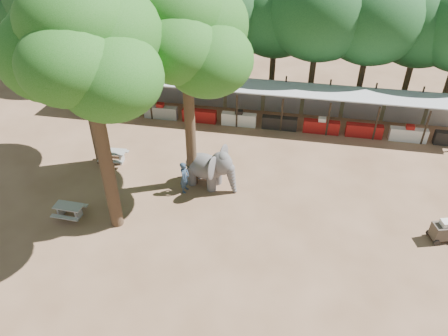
% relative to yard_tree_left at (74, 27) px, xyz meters
% --- Properties ---
extents(ground, '(100.00, 100.00, 0.00)m').
position_rel_yard_tree_left_xyz_m(ground, '(9.13, -7.19, -8.20)').
color(ground, brown).
rests_on(ground, ground).
extents(vendor_stalls, '(28.00, 2.99, 2.80)m').
position_rel_yard_tree_left_xyz_m(vendor_stalls, '(9.13, 6.65, -7.02)').
color(vendor_stalls, '#9FA1A7').
rests_on(vendor_stalls, ground).
extents(yard_tree_left, '(7.10, 6.90, 11.02)m').
position_rel_yard_tree_left_xyz_m(yard_tree_left, '(0.00, 0.00, 0.00)').
color(yard_tree_left, '#332316').
rests_on(yard_tree_left, ground).
extents(yard_tree_center, '(7.10, 6.90, 12.04)m').
position_rel_yard_tree_left_xyz_m(yard_tree_center, '(3.00, -5.00, 1.01)').
color(yard_tree_center, '#332316').
rests_on(yard_tree_center, ground).
extents(yard_tree_back, '(7.10, 6.90, 11.36)m').
position_rel_yard_tree_left_xyz_m(yard_tree_back, '(6.00, -1.00, 0.34)').
color(yard_tree_back, '#332316').
rests_on(yard_tree_back, ground).
extents(backdrop_trees, '(46.46, 5.95, 8.33)m').
position_rel_yard_tree_left_xyz_m(backdrop_trees, '(9.13, 11.81, -2.69)').
color(backdrop_trees, '#332316').
rests_on(backdrop_trees, ground).
extents(elephant, '(3.31, 2.42, 2.46)m').
position_rel_yard_tree_left_xyz_m(elephant, '(7.18, -1.23, -6.97)').
color(elephant, '#484545').
rests_on(elephant, ground).
extents(handler, '(0.55, 0.74, 1.90)m').
position_rel_yard_tree_left_xyz_m(handler, '(5.90, -2.01, -7.25)').
color(handler, '#26384C').
rests_on(handler, ground).
extents(picnic_table_near, '(1.53, 1.39, 0.74)m').
position_rel_yard_tree_left_xyz_m(picnic_table_near, '(0.55, -5.16, -7.72)').
color(picnic_table_near, gray).
rests_on(picnic_table_near, ground).
extents(picnic_table_far, '(1.62, 1.48, 0.78)m').
position_rel_yard_tree_left_xyz_m(picnic_table_far, '(0.89, -0.04, -7.69)').
color(picnic_table_far, gray).
rests_on(picnic_table_far, ground).
extents(cart_front, '(1.41, 1.13, 1.21)m').
position_rel_yard_tree_left_xyz_m(cart_front, '(19.20, -3.42, -7.61)').
color(cart_front, '#382E24').
rests_on(cart_front, ground).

